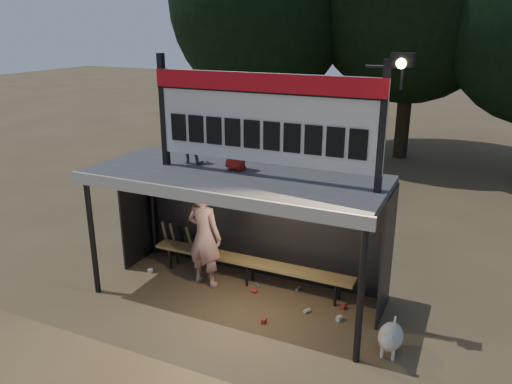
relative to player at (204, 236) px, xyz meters
The scene contains 10 objects.
ground 1.24m from the player, 14.55° to the right, with size 80.00×80.00×0.00m, color brown.
player is the anchor object (origin of this frame).
child_a 1.83m from the player, 161.09° to the left, with size 0.45×0.35×0.93m, color slate.
child_b 1.97m from the player, ahead, with size 0.49×0.32×1.00m, color #A91F1A.
dugout_shelter 1.15m from the player, ahead, with size 5.10×2.08×2.32m.
scoreboard_assembly 2.70m from the player, ahead, with size 4.10×0.27×1.99m.
bench 0.99m from the player, 25.41° to the left, with size 4.00×0.35×0.48m.
dog 3.69m from the player, 11.43° to the right, with size 0.36×0.81×0.49m.
bats 1.30m from the player, 148.07° to the left, with size 0.68×0.35×0.84m.
litter 1.69m from the player, ahead, with size 3.94×1.36×0.08m.
Camera 1 is at (3.61, -7.07, 4.67)m, focal length 35.00 mm.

